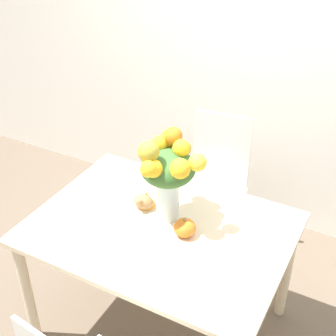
{
  "coord_description": "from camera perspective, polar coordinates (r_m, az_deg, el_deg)",
  "views": [
    {
      "loc": [
        0.94,
        -1.68,
        2.37
      ],
      "look_at": [
        -0.0,
        0.09,
        1.09
      ],
      "focal_mm": 50.0,
      "sensor_mm": 36.0,
      "label": 1
    }
  ],
  "objects": [
    {
      "name": "ground_plane",
      "position": [
        3.05,
        -0.83,
        -18.4
      ],
      "size": [
        12.0,
        12.0,
        0.0
      ],
      "primitive_type": "plane",
      "color": "brown"
    },
    {
      "name": "wall_back",
      "position": [
        3.34,
        10.69,
        14.23
      ],
      "size": [
        8.0,
        0.06,
        2.7
      ],
      "color": "white",
      "rests_on": "ground_plane"
    },
    {
      "name": "dining_table",
      "position": [
        2.56,
        -0.95,
        -8.78
      ],
      "size": [
        1.35,
        0.99,
        0.77
      ],
      "color": "beige",
      "rests_on": "ground_plane"
    },
    {
      "name": "flower_vase",
      "position": [
        2.38,
        0.03,
        -0.15
      ],
      "size": [
        0.36,
        0.39,
        0.5
      ],
      "color": "silver",
      "rests_on": "dining_table"
    },
    {
      "name": "pumpkin",
      "position": [
        2.41,
        2.04,
        -7.29
      ],
      "size": [
        0.12,
        0.12,
        0.11
      ],
      "color": "orange",
      "rests_on": "dining_table"
    },
    {
      "name": "turkey_figurine",
      "position": [
        2.61,
        -2.83,
        -3.9
      ],
      "size": [
        0.11,
        0.15,
        0.09
      ],
      "color": "#A87A4C",
      "rests_on": "dining_table"
    },
    {
      "name": "dining_chair_near_window",
      "position": [
        3.26,
        5.69,
        -2.18
      ],
      "size": [
        0.46,
        0.46,
        1.02
      ],
      "rotation": [
        0.0,
        0.0,
        0.09
      ],
      "color": "white",
      "rests_on": "ground_plane"
    }
  ]
}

